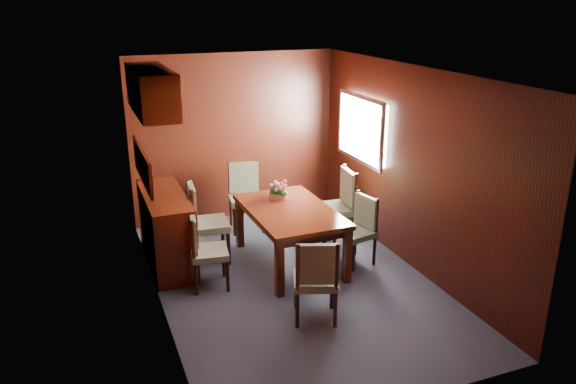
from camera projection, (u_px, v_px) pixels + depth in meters
name	position (u px, v px, depth m)	size (l,w,h in m)	color
ground	(292.00, 281.00, 6.51)	(4.50, 4.50, 0.00)	#373C4C
room_shell	(273.00, 138.00, 6.23)	(3.06, 4.52, 2.41)	black
sideboard	(167.00, 229.00, 6.82)	(0.48, 1.40, 0.90)	#391207
dining_table	(290.00, 217.00, 6.75)	(0.99, 1.55, 0.72)	#391207
chair_left_near	(203.00, 247.00, 6.24)	(0.46, 0.47, 0.89)	black
chair_left_far	(202.00, 218.00, 6.84)	(0.50, 0.52, 1.02)	black
chair_right_near	(359.00, 226.00, 6.84)	(0.47, 0.49, 0.87)	black
chair_right_far	(340.00, 202.00, 7.38)	(0.51, 0.53, 1.01)	black
chair_head	(316.00, 276.00, 5.54)	(0.55, 0.54, 0.92)	black
chair_foot	(245.00, 192.00, 7.86)	(0.51, 0.49, 0.96)	black
flower_centerpiece	(278.00, 189.00, 7.04)	(0.26, 0.26, 0.26)	#AC6134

